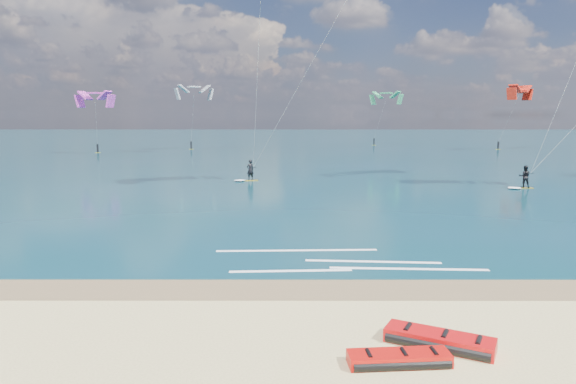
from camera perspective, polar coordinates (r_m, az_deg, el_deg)
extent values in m
plane|color=tan|center=(54.94, 0.54, 2.13)|extent=(320.00, 320.00, 0.00)
cube|color=brown|center=(18.64, 1.49, -10.70)|extent=(320.00, 2.40, 0.01)
cube|color=#0B383F|center=(118.75, 0.29, 5.60)|extent=(320.00, 200.00, 0.04)
cube|color=yellow|center=(48.28, -4.21, 1.30)|extent=(1.50, 0.73, 0.06)
imported|color=black|center=(48.17, -4.22, 2.46)|extent=(0.83, 0.74, 1.91)
cylinder|color=black|center=(47.80, -3.87, 2.75)|extent=(0.58, 0.16, 0.04)
cube|color=gold|center=(47.56, 24.74, 0.43)|extent=(1.47, 0.47, 0.06)
imported|color=black|center=(47.44, 24.81, 1.57)|extent=(1.05, 0.91, 1.86)
cylinder|color=black|center=(47.26, 25.35, 1.90)|extent=(0.59, 0.05, 0.04)
cube|color=white|center=(23.50, 0.99, -6.50)|extent=(7.33, 0.51, 0.01)
cube|color=white|center=(22.05, 9.41, -7.63)|extent=(5.68, 0.65, 0.01)
cube|color=white|center=(21.34, 13.28, -8.31)|extent=(6.34, 0.56, 0.01)
cube|color=white|center=(20.52, 0.31, -8.75)|extent=(4.87, 0.50, 0.01)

